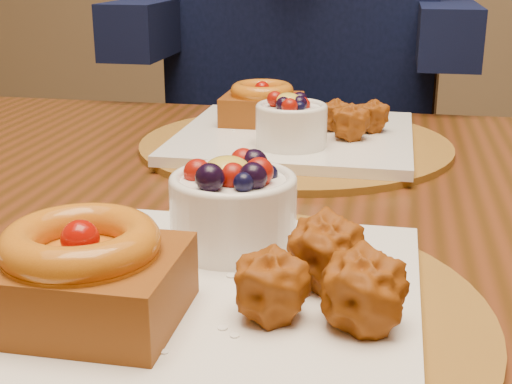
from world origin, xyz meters
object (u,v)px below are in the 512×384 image
at_px(place_setting_near, 197,278).
at_px(place_setting_far, 293,132).
at_px(dining_table, 262,281).
at_px(chair_far, 308,207).

bearing_deg(place_setting_near, place_setting_far, 89.85).
bearing_deg(place_setting_far, place_setting_near, -90.15).
xyz_separation_m(place_setting_near, place_setting_far, (0.00, 0.43, -0.01)).
bearing_deg(dining_table, place_setting_far, 90.53).
height_order(dining_table, place_setting_far, place_setting_far).
xyz_separation_m(dining_table, place_setting_near, (-0.00, -0.21, 0.10)).
relative_size(dining_table, place_setting_near, 4.21).
relative_size(dining_table, chair_far, 1.78).
distance_m(place_setting_far, chair_far, 0.58).
xyz_separation_m(place_setting_near, chair_far, (-0.04, 0.94, -0.28)).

